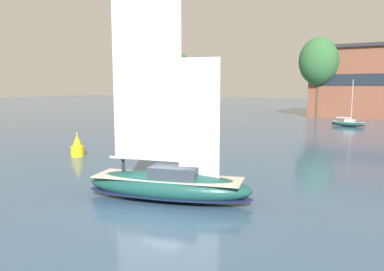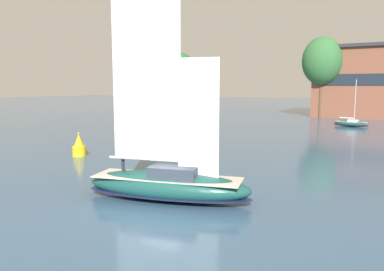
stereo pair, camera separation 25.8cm
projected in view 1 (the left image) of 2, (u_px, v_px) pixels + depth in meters
The scene contains 7 objects.
ground_plane at pixel (168, 200), 22.53m from camera, with size 400.00×400.00×0.00m, color #385675.
tree_shore_left at pixel (319, 61), 80.86m from camera, with size 8.44×8.44×17.37m.
tree_shore_right at pixel (178, 71), 95.42m from camera, with size 7.40×7.40×15.24m.
sailboat_main at pixel (168, 182), 22.39m from camera, with size 10.67×5.24×14.12m.
sailboat_moored_mid_channel at pixel (348, 123), 63.64m from camera, with size 5.95×2.77×7.91m.
sailboat_moored_outer_mooring at pixel (170, 129), 55.54m from camera, with size 3.62×6.16×8.20m.
channel_buoy at pixel (77, 147), 36.43m from camera, with size 1.30×1.30×2.33m.
Camera 1 is at (11.99, -18.31, 6.78)m, focal length 35.00 mm.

